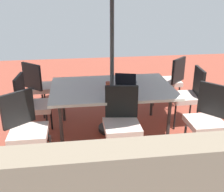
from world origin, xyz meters
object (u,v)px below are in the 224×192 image
object	(u,v)px
chair_southeast	(40,85)
chair_east	(31,103)
chair_northwest	(208,117)
laptop	(126,82)
chair_northeast	(26,127)
chair_north	(122,120)
cup	(108,85)
chair_west	(189,94)
chair_southwest	(170,79)
dining_table	(112,90)

from	to	relation	value
chair_southeast	chair_east	xyz separation A→B (m)	(0.04, 0.80, 0.00)
chair_northwest	laptop	xyz separation A→B (m)	(0.95, -0.90, 0.24)
chair_southeast	chair_northeast	xyz separation A→B (m)	(0.00, 1.59, 0.00)
chair_north	cup	size ratio (longest dim) A/B	8.22
chair_southeast	chair_northeast	distance (m)	1.59
chair_southeast	laptop	distance (m)	1.62
chair_northeast	chair_northwest	distance (m)	2.38
chair_west	chair_southwest	distance (m)	0.78
chair_east	cup	xyz separation A→B (m)	(-1.15, 0.09, 0.25)
chair_southwest	chair_northeast	size ratio (longest dim) A/B	1.00
chair_southeast	chair_northeast	bearing A→B (deg)	132.19
chair_east	laptop	world-z (taller)	chair_east
dining_table	chair_west	distance (m)	1.28
dining_table	chair_east	bearing A→B (deg)	-0.07
chair_west	cup	world-z (taller)	chair_west
chair_southeast	chair_west	world-z (taller)	same
chair_southeast	chair_northwest	xyz separation A→B (m)	(-2.37, 1.63, 0.00)
laptop	chair_west	bearing A→B (deg)	-165.47
chair_northwest	cup	size ratio (longest dim) A/B	8.22
chair_east	chair_north	bearing A→B (deg)	-116.65
chair_northwest	chair_north	distance (m)	1.16
chair_southeast	chair_southwest	size ratio (longest dim) A/B	1.00
chair_southwest	chair_northwest	world-z (taller)	same
chair_west	laptop	size ratio (longest dim) A/B	2.61
chair_northeast	laptop	bearing A→B (deg)	-7.17
chair_northeast	chair_southwest	bearing A→B (deg)	-4.70
chair_east	chair_north	xyz separation A→B (m)	(-1.25, 0.76, 0.00)
chair_southwest	chair_southeast	bearing A→B (deg)	-41.78
chair_west	chair_northeast	bearing A→B (deg)	-65.31
chair_north	cup	world-z (taller)	chair_north
dining_table	chair_northwest	world-z (taller)	chair_northwest
chair_east	chair_southeast	bearing A→B (deg)	1.97
chair_southeast	chair_north	distance (m)	1.98
chair_west	laptop	xyz separation A→B (m)	(1.04, -0.03, 0.24)
chair_east	chair_southwest	distance (m)	2.60
dining_table	laptop	size ratio (longest dim) A/B	4.96
dining_table	laptop	world-z (taller)	laptop
chair_southeast	chair_north	bearing A→B (deg)	170.15
chair_west	chair_northwest	world-z (taller)	same
chair_southwest	laptop	bearing A→B (deg)	-5.43
dining_table	chair_west	world-z (taller)	chair_west
chair_southeast	chair_northeast	size ratio (longest dim) A/B	1.00
chair_east	cup	bearing A→B (deg)	-89.90
dining_table	laptop	distance (m)	0.26
chair_southeast	chair_west	distance (m)	2.58
chair_north	laptop	xyz separation A→B (m)	(-0.20, -0.83, 0.24)
chair_west	chair_east	world-z (taller)	same
dining_table	chair_southeast	distance (m)	1.45
dining_table	laptop	bearing A→B (deg)	-162.49
chair_northwest	chair_southwest	bearing A→B (deg)	137.80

